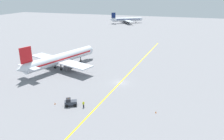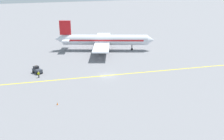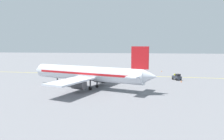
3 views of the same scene
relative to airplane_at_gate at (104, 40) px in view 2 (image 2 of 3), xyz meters
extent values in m
plane|color=slate|center=(24.37, -6.10, -3.71)|extent=(400.00, 400.00, 0.00)
cube|color=yellow|center=(24.37, -6.10, -3.71)|extent=(8.35, 119.76, 0.01)
cylinder|color=silver|center=(0.14, 0.42, 0.09)|extent=(12.79, 29.62, 3.60)
cone|color=silver|center=(5.20, 15.81, 0.09)|extent=(4.00, 3.35, 3.42)
cone|color=silver|center=(-5.02, -15.26, 0.39)|extent=(3.84, 3.81, 3.06)
cube|color=red|center=(0.14, 0.42, 0.24)|extent=(11.89, 26.79, 0.50)
cube|color=silver|center=(-0.17, -0.53, -0.63)|extent=(28.22, 13.69, 0.36)
cylinder|color=#4C4C51|center=(-4.92, 1.03, -1.88)|extent=(3.09, 3.73, 2.20)
cylinder|color=#4C4C51|center=(4.57, -2.09, -1.88)|extent=(3.09, 3.73, 2.20)
cube|color=red|center=(-4.24, -12.88, 4.39)|extent=(1.59, 3.91, 5.00)
cube|color=silver|center=(-4.08, -12.41, 0.49)|extent=(9.30, 5.09, 0.24)
cylinder|color=#4C4C51|center=(3.14, 9.54, -2.31)|extent=(0.36, 0.36, 2.00)
cylinder|color=black|center=(3.14, 9.54, -3.31)|extent=(0.52, 0.85, 0.80)
cylinder|color=#4C4C51|center=(-2.01, -0.98, -2.31)|extent=(0.36, 0.36, 2.00)
cylinder|color=black|center=(-2.01, -0.98, -3.31)|extent=(0.52, 0.85, 0.80)
cylinder|color=#4C4C51|center=(1.03, -1.98, -2.31)|extent=(0.36, 0.36, 2.00)
cylinder|color=black|center=(1.03, -1.98, -3.31)|extent=(0.52, 0.85, 0.80)
cube|color=#333842|center=(16.91, -23.93, -2.91)|extent=(3.35, 2.76, 0.90)
cube|color=black|center=(16.42, -24.19, -2.11)|extent=(1.58, 1.65, 0.70)
sphere|color=orange|center=(16.42, -24.19, -1.68)|extent=(0.16, 0.16, 0.16)
cylinder|color=black|center=(16.41, -25.06, -3.36)|extent=(0.73, 0.56, 0.70)
cylinder|color=black|center=(15.69, -23.74, -3.36)|extent=(0.73, 0.56, 0.70)
cylinder|color=black|center=(18.12, -24.12, -3.36)|extent=(0.73, 0.56, 0.70)
cylinder|color=black|center=(17.40, -22.80, -3.36)|extent=(0.73, 0.56, 0.70)
cylinder|color=#23232D|center=(20.24, -23.85, -3.28)|extent=(0.16, 0.16, 0.85)
cylinder|color=#23232D|center=(20.32, -23.67, -3.28)|extent=(0.16, 0.16, 0.85)
cube|color=#CCD819|center=(20.28, -23.76, -2.56)|extent=(0.35, 0.42, 0.60)
cylinder|color=#CCD819|center=(20.18, -23.97, -2.56)|extent=(0.10, 0.10, 0.55)
cylinder|color=#CCD819|center=(20.38, -23.54, -2.56)|extent=(0.10, 0.10, 0.55)
sphere|color=beige|center=(20.28, -23.76, -2.14)|extent=(0.22, 0.22, 0.22)
cone|color=orange|center=(12.83, -24.66, -3.43)|extent=(0.32, 0.32, 0.55)
cone|color=orange|center=(37.36, -20.82, -3.43)|extent=(0.32, 0.32, 0.55)
camera|label=1|loc=(41.77, -66.17, 22.82)|focal=35.00mm
camera|label=2|loc=(87.70, -24.63, 22.24)|focal=42.00mm
camera|label=3|loc=(-52.69, -13.86, 7.31)|focal=35.00mm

